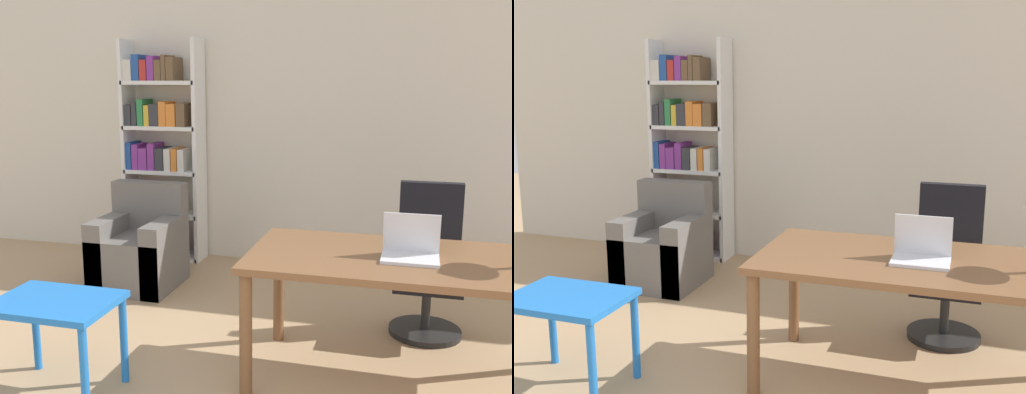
% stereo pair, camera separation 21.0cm
% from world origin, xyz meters
% --- Properties ---
extents(wall_back, '(8.00, 0.06, 2.70)m').
position_xyz_m(wall_back, '(0.00, 4.53, 1.35)').
color(wall_back, beige).
rests_on(wall_back, ground_plane).
extents(desk, '(1.71, 0.89, 0.75)m').
position_xyz_m(desk, '(0.49, 2.40, 0.66)').
color(desk, brown).
rests_on(desk, ground_plane).
extents(laptop, '(0.30, 0.23, 0.24)m').
position_xyz_m(laptop, '(0.52, 2.38, 0.80)').
color(laptop, silver).
rests_on(laptop, desk).
extents(office_chair, '(0.48, 0.48, 1.02)m').
position_xyz_m(office_chair, '(0.64, 3.20, 0.45)').
color(office_chair, black).
rests_on(office_chair, ground_plane).
extents(side_table_blue, '(0.65, 0.49, 0.54)m').
position_xyz_m(side_table_blue, '(-1.31, 1.79, 0.45)').
color(side_table_blue, blue).
rests_on(side_table_blue, ground_plane).
extents(armchair, '(0.64, 0.66, 0.85)m').
position_xyz_m(armchair, '(-1.67, 3.53, 0.30)').
color(armchair, '#66605B').
rests_on(armchair, ground_plane).
extents(bookshelf, '(0.76, 0.28, 2.07)m').
position_xyz_m(bookshelf, '(-1.84, 4.34, 0.97)').
color(bookshelf, white).
rests_on(bookshelf, ground_plane).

